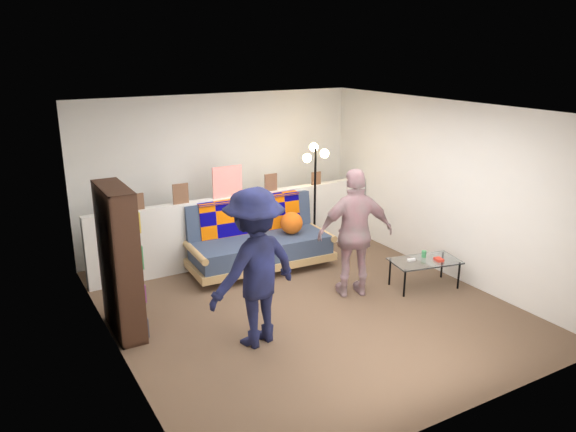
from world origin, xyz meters
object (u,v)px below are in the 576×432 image
object	(u,v)px
bookshelf	(120,266)
floor_lamp	(315,176)
person_left	(255,268)
person_right	(355,233)
coffee_table	(425,262)
futon_sofa	(259,240)

from	to	relation	value
bookshelf	floor_lamp	xyz separation A→B (m)	(3.21, 1.10, 0.41)
floor_lamp	person_left	xyz separation A→B (m)	(-2.05, -2.04, -0.34)
person_left	person_right	world-z (taller)	person_left
coffee_table	floor_lamp	distance (m)	2.12
futon_sofa	person_right	size ratio (longest dim) A/B	1.26
futon_sofa	floor_lamp	xyz separation A→B (m)	(1.04, 0.16, 0.79)
bookshelf	person_right	bearing A→B (deg)	-9.81
coffee_table	floor_lamp	xyz separation A→B (m)	(-0.54, 1.87, 0.85)
futon_sofa	floor_lamp	world-z (taller)	floor_lamp
futon_sofa	person_left	bearing A→B (deg)	-118.11
floor_lamp	person_left	distance (m)	2.91
floor_lamp	person_right	xyz separation A→B (m)	(-0.40, -1.58, -0.37)
futon_sofa	person_right	distance (m)	1.62
person_right	bookshelf	bearing A→B (deg)	8.91
coffee_table	person_left	xyz separation A→B (m)	(-2.59, -0.17, 0.51)
bookshelf	floor_lamp	distance (m)	3.42
futon_sofa	person_left	size ratio (longest dim) A/B	1.21
futon_sofa	person_left	distance (m)	2.18
floor_lamp	person_left	bearing A→B (deg)	-135.10
futon_sofa	bookshelf	bearing A→B (deg)	-156.60
coffee_table	person_right	world-z (taller)	person_right
coffee_table	futon_sofa	bearing A→B (deg)	132.76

